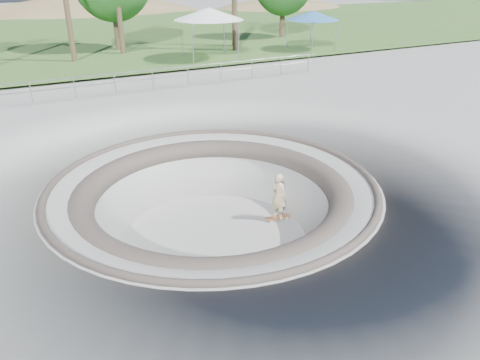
{
  "coord_description": "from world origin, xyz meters",
  "views": [
    {
      "loc": [
        -5.32,
        -12.03,
        6.22
      ],
      "look_at": [
        1.0,
        0.07,
        -0.1
      ],
      "focal_mm": 35.0,
      "sensor_mm": 36.0,
      "label": 1
    }
  ],
  "objects": [
    {
      "name": "canopy_white",
      "position": [
        8.0,
        18.0,
        3.21
      ],
      "size": [
        6.56,
        6.56,
        3.35
      ],
      "color": "gray",
      "rests_on": "ground"
    },
    {
      "name": "safety_railing",
      "position": [
        0.0,
        12.0,
        0.69
      ],
      "size": [
        25.0,
        0.06,
        1.03
      ],
      "color": "gray",
      "rests_on": "ground"
    },
    {
      "name": "ground",
      "position": [
        0.0,
        0.0,
        0.0
      ],
      "size": [
        180.0,
        180.0,
        0.0
      ],
      "primitive_type": "plane",
      "color": "#9C9C97",
      "rests_on": "ground"
    },
    {
      "name": "skateboard",
      "position": [
        2.47,
        0.01,
        -1.83
      ],
      "size": [
        0.91,
        0.35,
        0.09
      ],
      "color": "#94623B",
      "rests_on": "ground"
    },
    {
      "name": "skater",
      "position": [
        2.47,
        0.01,
        -0.98
      ],
      "size": [
        0.55,
        0.69,
        1.66
      ],
      "primitive_type": "imported",
      "rotation": [
        0.0,
        0.0,
        1.84
      ],
      "color": "#CDB784",
      "rests_on": "skateboard"
    },
    {
      "name": "grass_strip",
      "position": [
        0.0,
        34.0,
        0.22
      ],
      "size": [
        180.0,
        36.0,
        0.12
      ],
      "color": "#366126",
      "rests_on": "ground"
    },
    {
      "name": "canopy_blue",
      "position": [
        16.47,
        18.0,
        2.73
      ],
      "size": [
        5.44,
        5.44,
        2.8
      ],
      "color": "gray",
      "rests_on": "ground"
    },
    {
      "name": "distant_hills",
      "position": [
        3.78,
        57.17,
        -7.02
      ],
      "size": [
        103.2,
        45.0,
        28.6
      ],
      "color": "brown",
      "rests_on": "ground"
    },
    {
      "name": "skate_bowl",
      "position": [
        0.0,
        0.0,
        -1.83
      ],
      "size": [
        14.0,
        14.0,
        4.1
      ],
      "color": "#9C9C97",
      "rests_on": "ground"
    }
  ]
}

